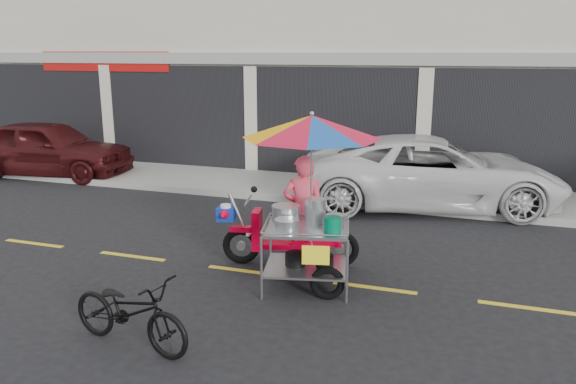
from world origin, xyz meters
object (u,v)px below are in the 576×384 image
(maroon_sedan, at_px, (48,148))
(food_vendor_rig, at_px, (306,175))
(white_pickup, at_px, (432,172))
(near_bicycle, at_px, (130,311))

(maroon_sedan, distance_m, food_vendor_rig, 9.76)
(white_pickup, height_order, food_vendor_rig, food_vendor_rig)
(maroon_sedan, height_order, food_vendor_rig, food_vendor_rig)
(white_pickup, distance_m, near_bicycle, 7.70)
(white_pickup, relative_size, near_bicycle, 3.33)
(near_bicycle, relative_size, food_vendor_rig, 0.59)
(maroon_sedan, xyz_separation_m, near_bicycle, (7.29, -7.11, -0.32))
(white_pickup, bearing_deg, food_vendor_rig, 150.57)
(white_pickup, bearing_deg, near_bicycle, 146.88)
(food_vendor_rig, bearing_deg, maroon_sedan, 139.28)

